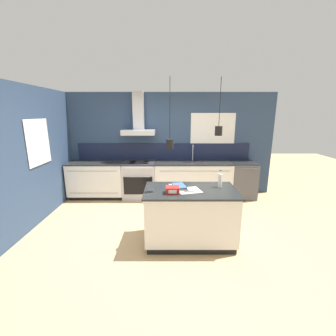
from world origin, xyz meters
TOP-DOWN VIEW (x-y plane):
  - ground_plane at (0.00, 0.00)m, footprint 16.00×16.00m
  - wall_back at (-0.03, 2.00)m, footprint 5.60×2.51m
  - wall_left at (-2.43, 0.70)m, footprint 0.08×3.80m
  - counter_run_left at (-1.69, 1.69)m, footprint 1.37×0.64m
  - counter_run_sink at (0.74, 1.69)m, footprint 1.91×0.64m
  - oven_range at (-0.61, 1.69)m, footprint 0.81×0.66m
  - dishwasher at (1.99, 1.69)m, footprint 0.61×0.65m
  - kitchen_island at (0.47, -0.37)m, footprint 1.47×0.85m
  - bottle_on_island at (0.96, -0.25)m, footprint 0.07×0.07m
  - book_stack at (0.28, -0.32)m, footprint 0.31×0.37m
  - red_supply_box at (0.18, -0.53)m, footprint 0.20×0.18m
  - paper_pile at (0.44, -0.42)m, footprint 0.41×0.38m

SIDE VIEW (x-z plane):
  - ground_plane at x=0.00m, z-range 0.00..0.00m
  - oven_range at x=-0.61m, z-range 0.00..0.91m
  - dishwasher at x=1.99m, z-range 0.00..0.91m
  - kitchen_island at x=0.47m, z-range 0.00..0.91m
  - counter_run_left at x=-1.69m, z-range 0.01..0.92m
  - counter_run_sink at x=0.74m, z-range -0.20..1.12m
  - paper_pile at x=0.44m, z-range 0.91..0.92m
  - book_stack at x=0.28m, z-range 0.91..0.97m
  - red_supply_box at x=0.18m, z-range 0.91..1.01m
  - bottle_on_island at x=0.96m, z-range 0.88..1.17m
  - wall_left at x=-2.43m, z-range 0.00..2.60m
  - wall_back at x=-0.03m, z-range 0.05..2.65m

